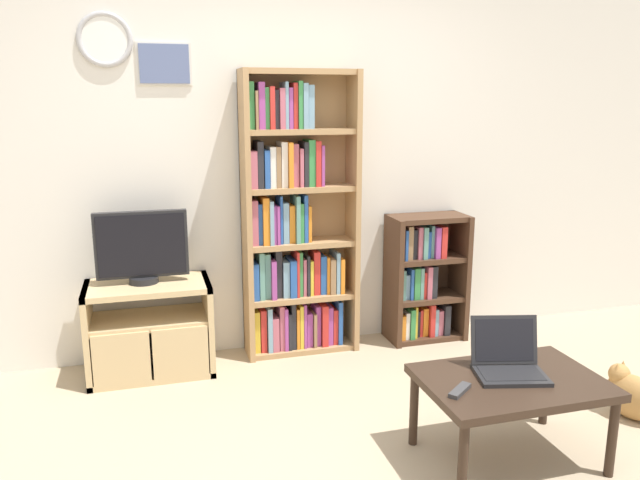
{
  "coord_description": "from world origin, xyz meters",
  "views": [
    {
      "loc": [
        -0.84,
        -2.4,
        1.72
      ],
      "look_at": [
        0.11,
        0.94,
        0.93
      ],
      "focal_mm": 35.0,
      "sensor_mm": 36.0,
      "label": 1
    }
  ],
  "objects_px": {
    "television": "(142,248)",
    "bookshelf_tall": "(294,225)",
    "tv_stand": "(150,329)",
    "coffee_table": "(511,388)",
    "laptop": "(508,360)",
    "bookshelf_short": "(421,279)",
    "cat": "(631,395)",
    "remote_near_laptop": "(460,390)"
  },
  "relations": [
    {
      "from": "tv_stand",
      "to": "coffee_table",
      "type": "relative_size",
      "value": 0.91
    },
    {
      "from": "coffee_table",
      "to": "laptop",
      "type": "height_order",
      "value": "laptop"
    },
    {
      "from": "tv_stand",
      "to": "coffee_table",
      "type": "height_order",
      "value": "tv_stand"
    },
    {
      "from": "bookshelf_short",
      "to": "remote_near_laptop",
      "type": "height_order",
      "value": "bookshelf_short"
    },
    {
      "from": "coffee_table",
      "to": "laptop",
      "type": "relative_size",
      "value": 2.21
    },
    {
      "from": "bookshelf_tall",
      "to": "coffee_table",
      "type": "xyz_separation_m",
      "value": [
        0.67,
        -1.61,
        -0.51
      ]
    },
    {
      "from": "tv_stand",
      "to": "coffee_table",
      "type": "bearing_deg",
      "value": -42.14
    },
    {
      "from": "remote_near_laptop",
      "to": "cat",
      "type": "distance_m",
      "value": 1.25
    },
    {
      "from": "coffee_table",
      "to": "bookshelf_short",
      "type": "bearing_deg",
      "value": 80.4
    },
    {
      "from": "television",
      "to": "bookshelf_tall",
      "type": "xyz_separation_m",
      "value": [
        0.99,
        0.08,
        0.07
      ]
    },
    {
      "from": "cat",
      "to": "bookshelf_tall",
      "type": "bearing_deg",
      "value": 116.06
    },
    {
      "from": "cat",
      "to": "bookshelf_short",
      "type": "bearing_deg",
      "value": 92.2
    },
    {
      "from": "laptop",
      "to": "cat",
      "type": "relative_size",
      "value": 0.79
    },
    {
      "from": "tv_stand",
      "to": "cat",
      "type": "distance_m",
      "value": 2.84
    },
    {
      "from": "television",
      "to": "cat",
      "type": "xyz_separation_m",
      "value": [
        2.54,
        -1.35,
        -0.69
      ]
    },
    {
      "from": "television",
      "to": "remote_near_laptop",
      "type": "xyz_separation_m",
      "value": [
        1.35,
        -1.59,
        -0.38
      ]
    },
    {
      "from": "bookshelf_short",
      "to": "remote_near_laptop",
      "type": "distance_m",
      "value": 1.75
    },
    {
      "from": "cat",
      "to": "tv_stand",
      "type": "bearing_deg",
      "value": 131.38
    },
    {
      "from": "bookshelf_short",
      "to": "laptop",
      "type": "distance_m",
      "value": 1.54
    },
    {
      "from": "television",
      "to": "coffee_table",
      "type": "height_order",
      "value": "television"
    },
    {
      "from": "bookshelf_tall",
      "to": "bookshelf_short",
      "type": "xyz_separation_m",
      "value": [
        0.94,
        -0.02,
        -0.45
      ]
    },
    {
      "from": "laptop",
      "to": "cat",
      "type": "xyz_separation_m",
      "value": [
        0.86,
        0.11,
        -0.36
      ]
    },
    {
      "from": "tv_stand",
      "to": "laptop",
      "type": "xyz_separation_m",
      "value": [
        1.66,
        -1.42,
        0.19
      ]
    },
    {
      "from": "remote_near_laptop",
      "to": "bookshelf_short",
      "type": "bearing_deg",
      "value": 122.18
    },
    {
      "from": "bookshelf_tall",
      "to": "laptop",
      "type": "distance_m",
      "value": 1.74
    },
    {
      "from": "coffee_table",
      "to": "remote_near_laptop",
      "type": "distance_m",
      "value": 0.32
    },
    {
      "from": "bookshelf_short",
      "to": "bookshelf_tall",
      "type": "bearing_deg",
      "value": 178.57
    },
    {
      "from": "bookshelf_tall",
      "to": "coffee_table",
      "type": "height_order",
      "value": "bookshelf_tall"
    },
    {
      "from": "bookshelf_short",
      "to": "remote_near_laptop",
      "type": "xyz_separation_m",
      "value": [
        -0.58,
        -1.65,
        -0.01
      ]
    },
    {
      "from": "bookshelf_tall",
      "to": "television",
      "type": "bearing_deg",
      "value": -175.18
    },
    {
      "from": "bookshelf_short",
      "to": "coffee_table",
      "type": "bearing_deg",
      "value": -99.6
    },
    {
      "from": "television",
      "to": "cat",
      "type": "distance_m",
      "value": 2.95
    },
    {
      "from": "remote_near_laptop",
      "to": "bookshelf_tall",
      "type": "bearing_deg",
      "value": 153.68
    },
    {
      "from": "bookshelf_short",
      "to": "cat",
      "type": "height_order",
      "value": "bookshelf_short"
    },
    {
      "from": "remote_near_laptop",
      "to": "laptop",
      "type": "bearing_deg",
      "value": 73.23
    },
    {
      "from": "bookshelf_tall",
      "to": "coffee_table",
      "type": "distance_m",
      "value": 1.82
    },
    {
      "from": "bookshelf_tall",
      "to": "tv_stand",
      "type": "bearing_deg",
      "value": -172.67
    },
    {
      "from": "television",
      "to": "cat",
      "type": "height_order",
      "value": "television"
    },
    {
      "from": "tv_stand",
      "to": "television",
      "type": "distance_m",
      "value": 0.52
    },
    {
      "from": "bookshelf_tall",
      "to": "coffee_table",
      "type": "relative_size",
      "value": 2.24
    },
    {
      "from": "cat",
      "to": "television",
      "type": "bearing_deg",
      "value": 130.81
    },
    {
      "from": "laptop",
      "to": "remote_near_laptop",
      "type": "height_order",
      "value": "laptop"
    }
  ]
}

